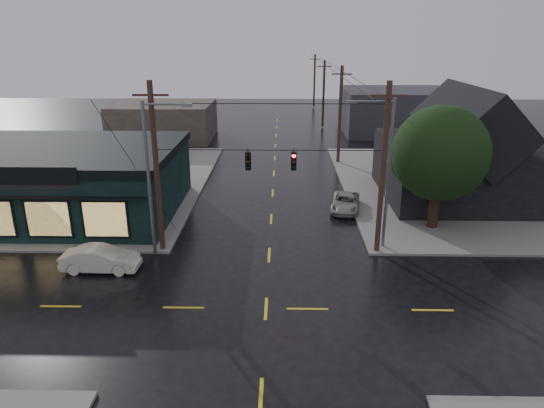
{
  "coord_description": "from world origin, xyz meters",
  "views": [
    {
      "loc": [
        0.68,
        -20.35,
        12.51
      ],
      "look_at": [
        0.17,
        6.11,
        3.2
      ],
      "focal_mm": 32.0,
      "sensor_mm": 36.0,
      "label": 1
    }
  ],
  "objects_px": {
    "utility_pole_nw": "(163,251)",
    "utility_pole_ne": "(376,252)",
    "corner_tree": "(440,154)",
    "suv_silver": "(345,203)",
    "sedan_cream": "(100,259)"
  },
  "relations": [
    {
      "from": "utility_pole_nw",
      "to": "suv_silver",
      "type": "relative_size",
      "value": 2.34
    },
    {
      "from": "corner_tree",
      "to": "utility_pole_ne",
      "type": "height_order",
      "value": "corner_tree"
    },
    {
      "from": "utility_pole_nw",
      "to": "utility_pole_ne",
      "type": "xyz_separation_m",
      "value": [
        13.0,
        0.0,
        0.0
      ]
    },
    {
      "from": "utility_pole_nw",
      "to": "utility_pole_ne",
      "type": "relative_size",
      "value": 1.0
    },
    {
      "from": "corner_tree",
      "to": "suv_silver",
      "type": "distance_m",
      "value": 7.95
    },
    {
      "from": "sedan_cream",
      "to": "utility_pole_ne",
      "type": "bearing_deg",
      "value": -79.56
    },
    {
      "from": "corner_tree",
      "to": "utility_pole_ne",
      "type": "xyz_separation_m",
      "value": [
        -4.46,
        -3.91,
        -5.2
      ]
    },
    {
      "from": "sedan_cream",
      "to": "utility_pole_nw",
      "type": "bearing_deg",
      "value": -45.59
    },
    {
      "from": "corner_tree",
      "to": "utility_pole_nw",
      "type": "relative_size",
      "value": 0.81
    },
    {
      "from": "utility_pole_nw",
      "to": "utility_pole_ne",
      "type": "height_order",
      "value": "same"
    },
    {
      "from": "utility_pole_ne",
      "to": "sedan_cream",
      "type": "relative_size",
      "value": 2.38
    },
    {
      "from": "corner_tree",
      "to": "utility_pole_ne",
      "type": "bearing_deg",
      "value": -138.76
    },
    {
      "from": "suv_silver",
      "to": "corner_tree",
      "type": "bearing_deg",
      "value": -23.23
    },
    {
      "from": "sedan_cream",
      "to": "suv_silver",
      "type": "xyz_separation_m",
      "value": [
        14.84,
        10.13,
        -0.1
      ]
    },
    {
      "from": "utility_pole_ne",
      "to": "suv_silver",
      "type": "xyz_separation_m",
      "value": [
        -0.98,
        7.44,
        0.6
      ]
    }
  ]
}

